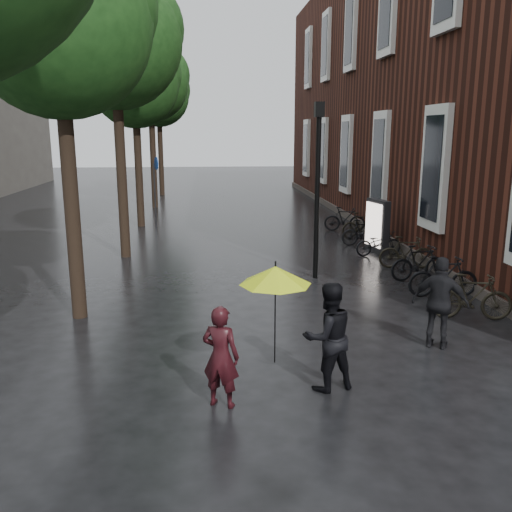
{
  "coord_description": "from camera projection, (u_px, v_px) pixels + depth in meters",
  "views": [
    {
      "loc": [
        -1.28,
        -4.82,
        4.04
      ],
      "look_at": [
        -0.27,
        5.72,
        1.61
      ],
      "focal_mm": 38.0,
      "sensor_mm": 36.0,
      "label": 1
    }
  ],
  "objects": [
    {
      "name": "brick_building",
      "position": [
        465.0,
        87.0,
        24.21
      ],
      "size": [
        10.2,
        33.2,
        12.0
      ],
      "color": "#38160F",
      "rests_on": "ground"
    },
    {
      "name": "street_trees",
      "position": [
        125.0,
        66.0,
        19.34
      ],
      "size": [
        4.33,
        34.03,
        8.91
      ],
      "color": "black",
      "rests_on": "ground"
    },
    {
      "name": "person_burgundy",
      "position": [
        221.0,
        357.0,
        8.02
      ],
      "size": [
        0.68,
        0.58,
        1.58
      ],
      "primitive_type": "imported",
      "rotation": [
        0.0,
        0.0,
        2.73
      ],
      "color": "black",
      "rests_on": "ground"
    },
    {
      "name": "person_black",
      "position": [
        328.0,
        337.0,
        8.55
      ],
      "size": [
        1.01,
        0.88,
        1.77
      ],
      "primitive_type": "imported",
      "rotation": [
        0.0,
        0.0,
        3.42
      ],
      "color": "black",
      "rests_on": "ground"
    },
    {
      "name": "lime_umbrella",
      "position": [
        275.0,
        275.0,
        8.09
      ],
      "size": [
        1.1,
        1.1,
        1.62
      ],
      "rotation": [
        0.0,
        0.0,
        -0.09
      ],
      "color": "black",
      "rests_on": "ground"
    },
    {
      "name": "pedestrian_walking",
      "position": [
        440.0,
        303.0,
        10.21
      ],
      "size": [
        1.12,
        0.9,
        1.78
      ],
      "primitive_type": "imported",
      "rotation": [
        0.0,
        0.0,
        2.61
      ],
      "color": "black",
      "rests_on": "ground"
    },
    {
      "name": "parked_bicycles",
      "position": [
        392.0,
        247.0,
        17.05
      ],
      "size": [
        2.05,
        11.73,
        1.05
      ],
      "color": "black",
      "rests_on": "ground"
    },
    {
      "name": "ad_lightbox",
      "position": [
        377.0,
        226.0,
        18.41
      ],
      "size": [
        0.28,
        1.2,
        1.81
      ],
      "rotation": [
        0.0,
        0.0,
        0.21
      ],
      "color": "black",
      "rests_on": "ground"
    },
    {
      "name": "lamp_post",
      "position": [
        318.0,
        174.0,
        14.7
      ],
      "size": [
        0.25,
        0.25,
        4.81
      ],
      "rotation": [
        0.0,
        0.0,
        -0.12
      ],
      "color": "black",
      "rests_on": "ground"
    },
    {
      "name": "cycle_sign",
      "position": [
        156.0,
        181.0,
        23.13
      ],
      "size": [
        0.16,
        0.55,
        3.0
      ],
      "rotation": [
        0.0,
        0.0,
        0.35
      ],
      "color": "#262628",
      "rests_on": "ground"
    }
  ]
}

